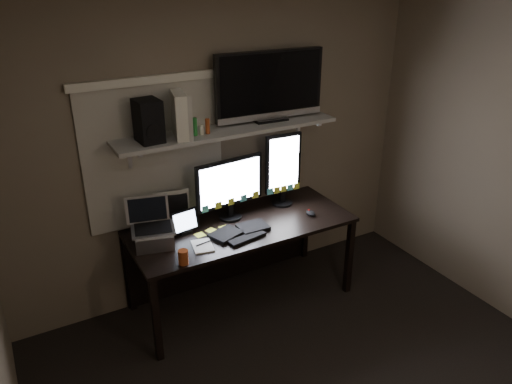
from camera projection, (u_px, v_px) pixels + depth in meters
back_wall at (220, 149)px, 4.08m from camera, size 3.60×0.00×3.60m
window_blinds at (155, 156)px, 3.81m from camera, size 1.10×0.02×1.10m
desk at (235, 237)px, 4.17m from camera, size 1.80×0.75×0.73m
wall_shelf at (229, 130)px, 3.86m from camera, size 1.80×0.35×0.03m
monitor_landscape at (230, 189)px, 4.00m from camera, size 0.60×0.12×0.53m
monitor_portrait at (283, 169)px, 4.22m from camera, size 0.33×0.08×0.65m
keyboard at (240, 231)px, 3.88m from camera, size 0.50×0.26×0.03m
mouse at (311, 213)px, 4.14m from camera, size 0.06×0.10×0.04m
notepad at (203, 246)px, 3.68m from camera, size 0.18×0.22×0.01m
tablet at (184, 222)px, 3.83m from camera, size 0.24×0.13×0.20m
file_sorter at (172, 210)px, 3.90m from camera, size 0.26×0.17×0.31m
laptop at (153, 225)px, 3.62m from camera, size 0.36×0.32×0.35m
cup at (183, 257)px, 3.46m from camera, size 0.09×0.09×0.10m
sticky_notes at (220, 235)px, 3.85m from camera, size 0.34×0.27×0.00m
tv at (270, 86)px, 3.93m from camera, size 0.93×0.22×0.55m
game_console at (179, 115)px, 3.59m from camera, size 0.14×0.29×0.33m
speaker at (148, 121)px, 3.49m from camera, size 0.18×0.21×0.30m
bottles at (195, 127)px, 3.64m from camera, size 0.21×0.09×0.13m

